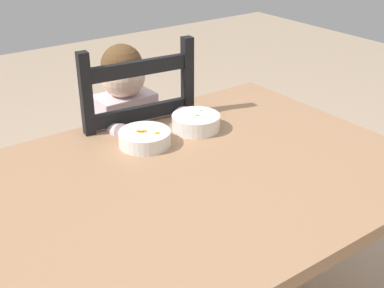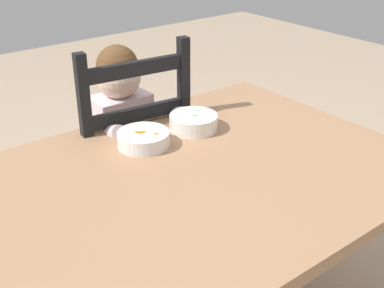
{
  "view_description": "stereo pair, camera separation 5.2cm",
  "coord_description": "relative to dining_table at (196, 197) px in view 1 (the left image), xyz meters",
  "views": [
    {
      "loc": [
        -0.77,
        -1.04,
        1.44
      ],
      "look_at": [
        0.04,
        0.07,
        0.75
      ],
      "focal_mm": 47.32,
      "sensor_mm": 36.0,
      "label": 1
    },
    {
      "loc": [
        -0.82,
        -1.01,
        1.44
      ],
      "look_at": [
        0.04,
        0.07,
        0.75
      ],
      "focal_mm": 47.32,
      "sensor_mm": 36.0,
      "label": 2
    }
  ],
  "objects": [
    {
      "name": "dining_chair",
      "position": [
        0.06,
        0.53,
        -0.15
      ],
      "size": [
        0.47,
        0.47,
        0.99
      ],
      "color": "black",
      "rests_on": "ground"
    },
    {
      "name": "bowl_of_peas",
      "position": [
        0.17,
        0.24,
        0.12
      ],
      "size": [
        0.17,
        0.17,
        0.06
      ],
      "color": "white",
      "rests_on": "dining_table"
    },
    {
      "name": "bowl_of_carrots",
      "position": [
        -0.03,
        0.24,
        0.12
      ],
      "size": [
        0.17,
        0.17,
        0.05
      ],
      "color": "white",
      "rests_on": "dining_table"
    },
    {
      "name": "spoon",
      "position": [
        0.03,
        0.27,
        0.1
      ],
      "size": [
        0.11,
        0.11,
        0.01
      ],
      "color": "silver",
      "rests_on": "dining_table"
    },
    {
      "name": "dining_table",
      "position": [
        0.0,
        0.0,
        0.0
      ],
      "size": [
        1.31,
        0.98,
        0.7
      ],
      "color": "#9F7452",
      "rests_on": "ground"
    },
    {
      "name": "child_figure",
      "position": [
        0.07,
        0.53,
        0.01
      ],
      "size": [
        0.32,
        0.31,
        0.95
      ],
      "color": "silver",
      "rests_on": "ground"
    }
  ]
}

